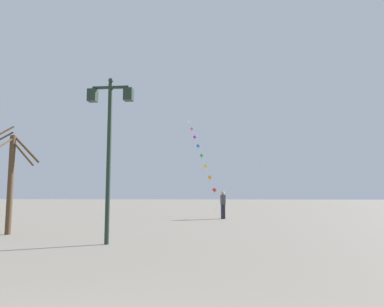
{
  "coord_description": "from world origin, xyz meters",
  "views": [
    {
      "loc": [
        1.46,
        -1.86,
        1.53
      ],
      "look_at": [
        -1.03,
        23.69,
        4.45
      ],
      "focal_mm": 33.42,
      "sensor_mm": 36.0,
      "label": 1
    }
  ],
  "objects_px": {
    "twin_lantern_lamp_post": "(110,128)",
    "kite_train": "(202,157)",
    "kite_flyer": "(223,204)",
    "bare_tree": "(11,178)"
  },
  "relations": [
    {
      "from": "bare_tree",
      "to": "kite_train",
      "type": "bearing_deg",
      "value": 68.35
    },
    {
      "from": "kite_train",
      "to": "kite_flyer",
      "type": "height_order",
      "value": "kite_train"
    },
    {
      "from": "kite_train",
      "to": "bare_tree",
      "type": "distance_m",
      "value": 17.26
    },
    {
      "from": "kite_train",
      "to": "kite_flyer",
      "type": "distance_m",
      "value": 7.59
    },
    {
      "from": "twin_lantern_lamp_post",
      "to": "kite_train",
      "type": "bearing_deg",
      "value": 84.64
    },
    {
      "from": "kite_train",
      "to": "kite_flyer",
      "type": "xyz_separation_m",
      "value": [
        1.73,
        -6.45,
        -3.6
      ]
    },
    {
      "from": "twin_lantern_lamp_post",
      "to": "kite_train",
      "type": "height_order",
      "value": "kite_train"
    },
    {
      "from": "kite_flyer",
      "to": "kite_train",
      "type": "bearing_deg",
      "value": -0.72
    },
    {
      "from": "kite_flyer",
      "to": "bare_tree",
      "type": "bearing_deg",
      "value": 123.83
    },
    {
      "from": "bare_tree",
      "to": "twin_lantern_lamp_post",
      "type": "bearing_deg",
      "value": -25.56
    }
  ]
}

